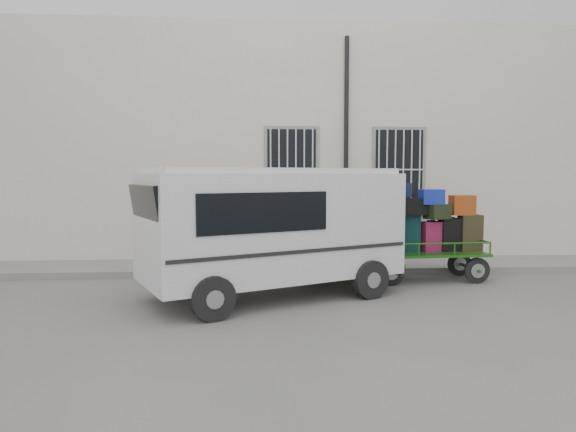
# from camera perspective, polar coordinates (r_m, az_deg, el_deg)

# --- Properties ---
(ground) EXTENTS (80.00, 80.00, 0.00)m
(ground) POSITION_cam_1_polar(r_m,az_deg,el_deg) (10.07, 3.92, -8.20)
(ground) COLOR slate
(ground) RESTS_ON ground
(building) EXTENTS (24.00, 5.15, 6.00)m
(building) POSITION_cam_1_polar(r_m,az_deg,el_deg) (15.31, 1.22, 7.46)
(building) COLOR beige
(building) RESTS_ON ground
(sidewalk) EXTENTS (24.00, 1.70, 0.15)m
(sidewalk) POSITION_cam_1_polar(r_m,az_deg,el_deg) (12.20, 2.54, -5.59)
(sidewalk) COLOR slate
(sidewalk) RESTS_ON ground
(luggage_cart) EXTENTS (2.81, 1.19, 2.06)m
(luggage_cart) POSITION_cam_1_polar(r_m,az_deg,el_deg) (11.17, 15.05, -1.64)
(luggage_cart) COLOR black
(luggage_cart) RESTS_ON ground
(van) EXTENTS (5.00, 3.69, 2.34)m
(van) POSITION_cam_1_polar(r_m,az_deg,el_deg) (9.28, -1.82, -0.88)
(van) COLOR silver
(van) RESTS_ON ground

